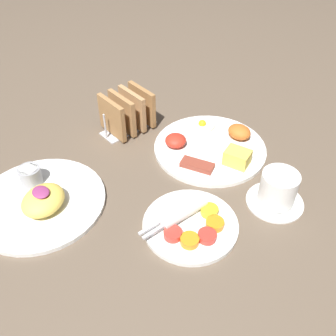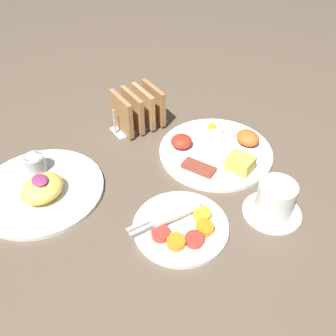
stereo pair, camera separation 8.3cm
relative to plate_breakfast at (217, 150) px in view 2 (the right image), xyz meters
name	(u,v)px [view 2 (the right image)]	position (x,y,z in m)	size (l,w,h in m)	color
ground_plane	(135,169)	(-0.06, -0.20, -0.01)	(3.00, 3.00, 0.00)	brown
plate_breakfast	(217,150)	(0.00, 0.00, 0.00)	(0.27, 0.27, 0.05)	white
plate_condiments	(180,225)	(0.14, -0.21, 0.00)	(0.19, 0.20, 0.04)	white
plate_foreground	(41,187)	(-0.11, -0.40, 0.00)	(0.27, 0.27, 0.06)	white
toast_rack	(138,110)	(-0.21, -0.10, 0.04)	(0.10, 0.15, 0.10)	#B7B7BC
coffee_cup	(275,201)	(0.21, -0.03, 0.03)	(0.12, 0.12, 0.08)	white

